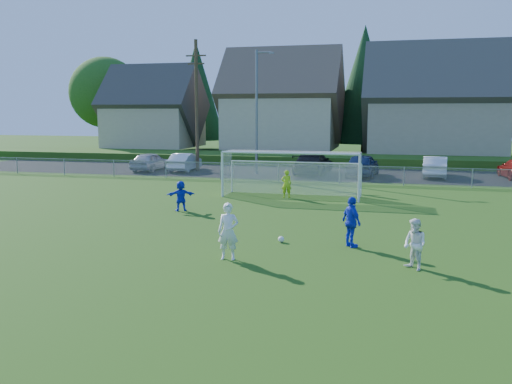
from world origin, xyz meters
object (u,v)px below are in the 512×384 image
Objects in this scene: soccer_ball at (281,239)px; car_b at (185,162)px; soccer_goal at (292,167)px; player_white_b at (415,244)px; goalkeeper at (286,184)px; car_e at (362,165)px; player_blue_b at (181,196)px; car_a at (150,161)px; player_white_a at (228,231)px; car_d at (313,163)px; car_f at (435,167)px; player_blue_a at (352,222)px.

soccer_ball is 0.05× the size of car_b.
soccer_goal is (-1.53, 10.47, 1.52)m from soccer_ball.
player_white_b is (4.44, -2.32, 0.64)m from soccer_ball.
goalkeeper is 0.31× the size of car_e.
player_blue_b is 17.37m from car_b.
car_e is (16.39, 0.10, 0.09)m from car_a.
player_blue_b is at bearing 121.47° from car_a.
car_e is (-2.77, 23.08, 0.06)m from player_white_b.
car_e is at bearing -125.86° from goalkeeper.
soccer_goal reaches higher than player_white_a.
soccer_ball is 0.04× the size of car_d.
car_a reaches higher than player_blue_b.
car_b is (-10.23, 11.21, -0.05)m from goalkeeper.
soccer_ball is at bearing -81.70° from soccer_goal.
car_f is at bearing -176.34° from car_d.
car_f is (2.24, 23.96, -0.02)m from player_white_b.
car_b is at bearing -2.12° from player_blue_a.
car_b is at bearing 119.52° from soccer_ball.
car_b is 13.65m from car_e.
soccer_goal is at bearing -155.33° from player_blue_b.
car_d is at bearing -24.71° from player_blue_a.
car_b is 14.95m from soccer_goal.
player_white_a is at bearing 94.41° from car_d.
car_b is (-11.97, 21.13, 0.59)m from soccer_ball.
car_a is at bearing 125.45° from soccer_ball.
goalkeeper reaches higher than soccer_ball.
player_blue_b is at bearing 70.66° from car_e.
soccer_goal is (13.18, -10.19, 0.90)m from car_a.
soccer_ball is 20.85m from car_e.
car_f is (21.40, 0.98, 0.01)m from car_a.
soccer_goal is at bearing 94.81° from car_d.
player_blue_b is at bearing 108.67° from car_b.
car_b is at bearing 4.33° from car_d.
player_blue_b is (-5.76, 4.91, 0.60)m from soccer_ball.
goalkeeper is 0.27× the size of car_d.
soccer_goal is at bearing 85.12° from player_white_a.
player_blue_a is 0.31× the size of car_d.
player_white_a is at bearing -128.35° from player_white_b.
player_blue_a is at bearing -1.26° from soccer_ball.
car_e reaches higher than soccer_ball.
soccer_goal is at bearing 163.95° from player_white_b.
car_b is 18.66m from car_f.
car_e is at bearing 171.68° from car_d.
soccer_goal reaches higher than goalkeeper.
player_white_b is 14.14m from soccer_goal.
player_blue_b is 18.11m from car_a.
car_e is (3.66, -0.70, 0.01)m from car_d.
player_blue_b is 0.33× the size of car_a.
car_b is at bearing 134.40° from soccer_goal.
car_a is at bearing 7.48° from car_b.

